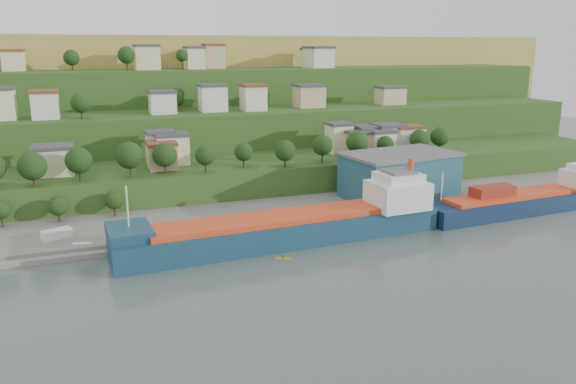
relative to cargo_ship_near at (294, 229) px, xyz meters
name	(u,v)px	position (x,y,z in m)	size (l,w,h in m)	color
ground	(302,255)	(-1.27, -8.58, -3.12)	(500.00, 500.00, 0.00)	#44534E
quay	(333,211)	(18.73, 19.42, -3.12)	(220.00, 26.00, 4.00)	slate
pebble_beach	(31,252)	(-56.27, 13.42, -3.12)	(40.00, 18.00, 2.40)	slate
hillside	(176,138)	(-1.25, 160.09, -3.04)	(360.00, 210.73, 96.00)	#284719
cargo_ship_near	(294,229)	(0.00, 0.00, 0.00)	(76.64, 16.12, 19.55)	#143E4E
cargo_ship_far	(528,202)	(68.30, 1.14, -0.57)	(59.88, 13.56, 16.13)	#0C1C38
warehouse	(399,175)	(39.29, 19.86, 5.31)	(33.30, 23.06, 12.80)	#215E63
caravan	(57,236)	(-50.82, 14.76, -0.47)	(6.23, 2.60, 2.91)	silver
dinghy	(82,245)	(-45.59, 9.65, -1.51)	(4.07, 1.53, 0.81)	silver
kayak_orange	(262,252)	(-9.11, -4.60, -2.86)	(3.57, 1.92, 0.90)	orange
kayak_yellow	(283,258)	(-5.93, -9.37, -2.87)	(3.42, 1.89, 0.86)	orange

